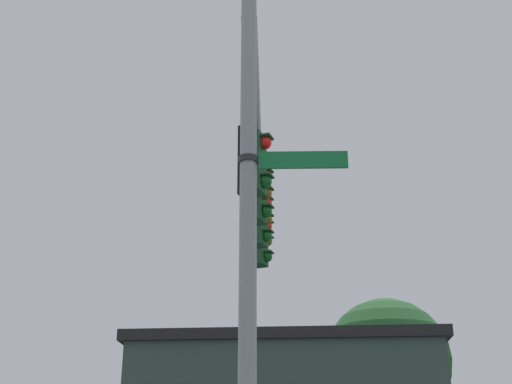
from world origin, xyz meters
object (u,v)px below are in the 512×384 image
Objects in this scene: traffic_light_nearest_pole at (255,163)px; traffic_light_mid_inner at (257,195)px; traffic_light_arm_end at (260,242)px; traffic_light_mid_outer at (259,220)px; street_name_sign at (282,160)px.

traffic_light_mid_inner is at bearing -160.20° from traffic_light_nearest_pole.
traffic_light_arm_end is at bearing -160.20° from traffic_light_nearest_pole.
traffic_light_mid_outer is 5.60m from street_name_sign.
traffic_light_nearest_pole is at bearing 19.80° from traffic_light_mid_inner.
traffic_light_mid_inner and traffic_light_arm_end have the same top height.
traffic_light_mid_inner is at bearing 19.80° from traffic_light_mid_outer.
traffic_light_mid_inner is 1.33m from traffic_light_mid_outer.
traffic_light_nearest_pole is 3.09m from street_name_sign.
traffic_light_mid_outer is 1.33m from traffic_light_arm_end.
street_name_sign is at bearing 23.83° from traffic_light_mid_outer.
traffic_light_arm_end reaches higher than street_name_sign.
traffic_light_nearest_pole is 3.99m from traffic_light_arm_end.
traffic_light_nearest_pole is 1.05× the size of street_name_sign.
traffic_light_arm_end is at bearing -156.96° from street_name_sign.
traffic_light_nearest_pole and traffic_light_mid_outer have the same top height.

